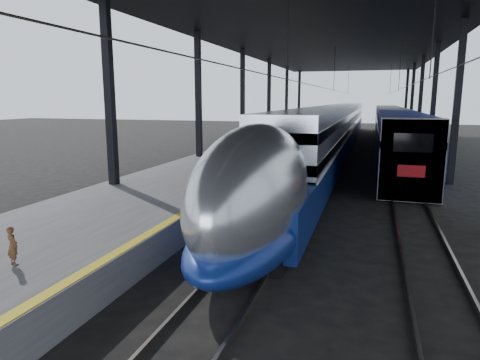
% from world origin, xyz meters
% --- Properties ---
extents(ground, '(160.00, 160.00, 0.00)m').
position_xyz_m(ground, '(0.00, 0.00, 0.00)').
color(ground, black).
rests_on(ground, ground).
extents(platform, '(6.00, 80.00, 1.00)m').
position_xyz_m(platform, '(-3.50, 20.00, 0.50)').
color(platform, '#4C4C4F').
rests_on(platform, ground).
extents(yellow_strip, '(0.30, 80.00, 0.01)m').
position_xyz_m(yellow_strip, '(-0.70, 20.00, 1.00)').
color(yellow_strip, gold).
rests_on(yellow_strip, platform).
extents(rails, '(6.52, 80.00, 0.16)m').
position_xyz_m(rails, '(4.50, 20.00, 0.08)').
color(rails, slate).
rests_on(rails, ground).
extents(canopy, '(18.00, 75.00, 9.47)m').
position_xyz_m(canopy, '(1.90, 20.00, 9.12)').
color(canopy, black).
rests_on(canopy, ground).
extents(tgv_train, '(2.94, 65.20, 4.21)m').
position_xyz_m(tgv_train, '(2.00, 27.97, 1.97)').
color(tgv_train, silver).
rests_on(tgv_train, ground).
extents(second_train, '(2.83, 56.05, 3.90)m').
position_xyz_m(second_train, '(7.00, 36.53, 1.98)').
color(second_train, navy).
rests_on(second_train, ground).
extents(child, '(0.39, 0.32, 0.91)m').
position_xyz_m(child, '(-2.52, -4.04, 1.46)').
color(child, '#50311A').
rests_on(child, platform).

